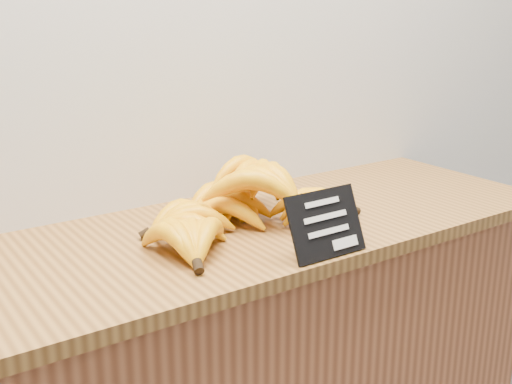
{
  "coord_description": "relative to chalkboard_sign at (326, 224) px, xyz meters",
  "views": [
    {
      "loc": [
        -0.92,
        1.63,
        1.41
      ],
      "look_at": [
        -0.18,
        2.7,
        1.02
      ],
      "focal_mm": 45.0,
      "sensor_mm": 36.0,
      "label": 1
    }
  ],
  "objects": [
    {
      "name": "banana_pile",
      "position": [
        -0.05,
        0.23,
        -0.01
      ],
      "size": [
        0.57,
        0.4,
        0.13
      ],
      "color": "#FBB20A",
      "rests_on": "counter_top"
    },
    {
      "name": "chalkboard_sign",
      "position": [
        0.0,
        0.0,
        0.0
      ],
      "size": [
        0.17,
        0.06,
        0.13
      ],
      "primitive_type": "cube",
      "rotation": [
        -0.4,
        0.0,
        0.0
      ],
      "color": "black",
      "rests_on": "counter_top"
    },
    {
      "name": "counter_top",
      "position": [
        -0.04,
        0.23,
        -0.08
      ],
      "size": [
        1.54,
        0.54,
        0.03
      ],
      "primitive_type": "cube",
      "color": "olive",
      "rests_on": "counter"
    }
  ]
}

